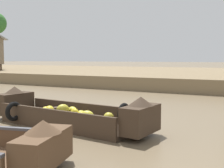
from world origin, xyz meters
TOP-DOWN VIEW (x-y plane):
  - ground_plane at (0.00, 10.00)m, footprint 300.00×300.00m
  - riverbank_strip at (0.00, 22.76)m, footprint 160.00×20.00m
  - banana_boat at (1.44, 4.35)m, footprint 4.88×1.72m

SIDE VIEW (x-z plane):
  - ground_plane at x=0.00m, z-range 0.00..0.00m
  - banana_boat at x=1.44m, z-range -0.15..0.78m
  - riverbank_strip at x=0.00m, z-range 0.00..0.76m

